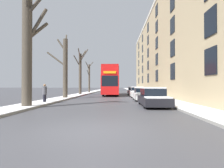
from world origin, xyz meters
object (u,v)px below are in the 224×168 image
Objects in this scene: bare_tree_left_2 at (80,72)px; parked_car_3 at (133,91)px; parked_car_2 at (137,92)px; bare_tree_left_1 at (65,66)px; parked_car_0 at (153,97)px; bare_tree_left_3 at (89,77)px; parked_car_1 at (143,94)px; double_decker_bus at (111,80)px; bare_tree_left_0 at (28,46)px; pedestrian_left_sidewalk at (45,93)px.

bare_tree_left_2 is 1.87× the size of parked_car_3.
parked_car_3 is (9.00, 1.07, -3.34)m from bare_tree_left_2.
bare_tree_left_1 is at bearing -159.10° from parked_car_2.
parked_car_2 is (9.00, -5.38, -3.30)m from bare_tree_left_2.
bare_tree_left_2 is 1.76× the size of parked_car_0.
bare_tree_left_1 is 17.26m from bare_tree_left_3.
parked_car_1 is 11.92m from parked_car_3.
double_decker_bus is at bearing 127.38° from parked_car_2.
parked_car_2 is at bearing 20.90° from bare_tree_left_1.
pedestrian_left_sidewalk is (-0.12, 2.96, -3.31)m from bare_tree_left_0.
bare_tree_left_0 is 26.06m from bare_tree_left_3.
parked_car_2 is 6.46m from parked_car_3.
pedestrian_left_sidewalk is at bearing -156.90° from parked_car_1.
bare_tree_left_2 is 4.66× the size of pedestrian_left_sidewalk.
parked_car_0 is 1.12× the size of parked_car_1.
bare_tree_left_0 is 17.57m from bare_tree_left_2.
bare_tree_left_0 reaches higher than parked_car_2.
parked_car_2 reaches higher than parked_car_1.
bare_tree_left_0 is 4.44m from pedestrian_left_sidewalk.
parked_car_0 is 5.28m from parked_car_1.
parked_car_1 is 0.94× the size of parked_car_3.
parked_car_0 reaches higher than parked_car_1.
pedestrian_left_sidewalk is at bearing -89.24° from bare_tree_left_1.
bare_tree_left_1 is 11.98m from parked_car_0.
bare_tree_left_0 is 17.85m from double_decker_bus.
double_decker_bus reaches higher than parked_car_3.
parked_car_0 is at bearing -90.00° from parked_car_3.
parked_car_3 is at bearing 90.00° from parked_car_1.
pedestrian_left_sidewalk is (-8.83, -9.23, 0.26)m from parked_car_2.
double_decker_bus is 16.16m from parked_car_0.
double_decker_bus reaches higher than parked_car_2.
parked_car_3 is at bearing 162.54° from pedestrian_left_sidewalk.
bare_tree_left_1 is at bearing 166.97° from parked_car_1.
parked_car_2 is (8.91, 3.40, -3.17)m from bare_tree_left_1.
parked_car_0 is 1.06× the size of parked_car_3.
bare_tree_left_1 reaches higher than bare_tree_left_2.
bare_tree_left_1 is at bearing -89.43° from bare_tree_left_2.
bare_tree_left_0 reaches higher than parked_car_1.
parked_car_3 is at bearing 90.00° from parked_car_0.
parked_car_1 reaches higher than parked_car_3.
bare_tree_left_3 reaches higher than parked_car_3.
pedestrian_left_sidewalk is at bearing 92.34° from bare_tree_left_0.
bare_tree_left_0 is at bearing -115.05° from parked_car_3.
bare_tree_left_1 is at bearing -132.11° from parked_car_3.
bare_tree_left_1 is at bearing 91.29° from bare_tree_left_0.
bare_tree_left_0 reaches higher than bare_tree_left_2.
bare_tree_left_3 is at bearing 140.30° from parked_car_3.
pedestrian_left_sidewalk reaches higher than parked_car_0.
parked_car_0 reaches higher than parked_car_3.
parked_car_0 is at bearing -60.84° from bare_tree_left_2.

